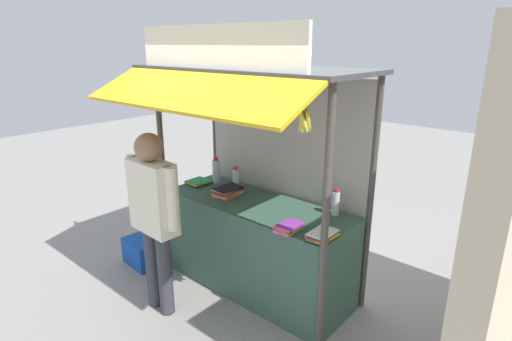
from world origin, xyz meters
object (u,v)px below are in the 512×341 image
object	(u,v)px
water_bottle_center	(336,203)
magazine_stack_far_left	(289,228)
magazine_stack_mid_left	(322,235)
banana_bunch_inner_left	(181,103)
magazine_stack_right	(228,191)
magazine_stack_front_left	(199,182)
vendor_person	(154,209)
water_bottle_mid_right	(236,178)
plastic_crate	(148,250)
water_bottle_rear_center	(216,171)
banana_bunch_rightmost	(164,99)
banana_bunch_leftmost	(259,113)
banana_bunch_inner_right	(305,121)

from	to	relation	value
water_bottle_center	magazine_stack_far_left	xyz separation A→B (m)	(-0.13, -0.56, -0.09)
magazine_stack_mid_left	banana_bunch_inner_left	distance (m)	1.77
magazine_stack_right	banana_bunch_inner_left	bearing A→B (deg)	-106.03
magazine_stack_front_left	banana_bunch_inner_left	world-z (taller)	banana_bunch_inner_left
water_bottle_center	vendor_person	world-z (taller)	vendor_person
vendor_person	banana_bunch_inner_left	bearing A→B (deg)	-79.59
water_bottle_mid_right	magazine_stack_front_left	distance (m)	0.47
water_bottle_center	magazine_stack_right	distance (m)	1.18
water_bottle_center	plastic_crate	xyz separation A→B (m)	(-2.07, -0.73, -0.93)
water_bottle_mid_right	magazine_stack_mid_left	distance (m)	1.45
water_bottle_rear_center	banana_bunch_rightmost	distance (m)	1.10
magazine_stack_mid_left	magazine_stack_far_left	distance (m)	0.31
magazine_stack_far_left	banana_bunch_leftmost	world-z (taller)	banana_bunch_leftmost
magazine_stack_mid_left	vendor_person	size ratio (longest dim) A/B	0.16
banana_bunch_leftmost	magazine_stack_far_left	bearing A→B (deg)	44.18
water_bottle_center	banana_bunch_rightmost	world-z (taller)	banana_bunch_rightmost
water_bottle_mid_right	banana_bunch_leftmost	bearing A→B (deg)	-36.30
magazine_stack_right	banana_bunch_inner_left	distance (m)	1.09
banana_bunch_inner_right	banana_bunch_leftmost	xyz separation A→B (m)	(-0.43, 0.00, 0.01)
magazine_stack_mid_left	magazine_stack_right	bearing A→B (deg)	169.95
magazine_stack_mid_left	banana_bunch_rightmost	world-z (taller)	banana_bunch_rightmost
magazine_stack_front_left	water_bottle_rear_center	bearing A→B (deg)	56.75
magazine_stack_far_left	banana_bunch_rightmost	distance (m)	1.73
banana_bunch_inner_right	plastic_crate	world-z (taller)	banana_bunch_inner_right
magazine_stack_mid_left	banana_bunch_inner_left	bearing A→B (deg)	-171.02
banana_bunch_leftmost	banana_bunch_inner_left	bearing A→B (deg)	-180.00
plastic_crate	banana_bunch_rightmost	bearing A→B (deg)	-1.54
magazine_stack_far_left	plastic_crate	xyz separation A→B (m)	(-1.94, -0.16, -0.84)
magazine_stack_mid_left	magazine_stack_right	distance (m)	1.34
banana_bunch_inner_right	water_bottle_rear_center	bearing A→B (deg)	158.15
water_bottle_rear_center	banana_bunch_leftmost	bearing A→B (deg)	-28.52
magazine_stack_right	banana_bunch_inner_right	size ratio (longest dim) A/B	1.11
water_bottle_rear_center	banana_bunch_leftmost	distance (m)	1.63
banana_bunch_inner_right	plastic_crate	distance (m)	2.85
water_bottle_mid_right	magazine_stack_right	bearing A→B (deg)	-70.87
water_bottle_center	vendor_person	xyz separation A→B (m)	(-1.21, -1.17, -0.02)
plastic_crate	banana_bunch_leftmost	bearing A→B (deg)	-0.53
magazine_stack_far_left	banana_bunch_inner_right	bearing A→B (deg)	-36.52
banana_bunch_leftmost	vendor_person	distance (m)	1.36
water_bottle_mid_right	water_bottle_center	xyz separation A→B (m)	(1.21, 0.09, 0.00)
banana_bunch_leftmost	vendor_person	xyz separation A→B (m)	(-0.90, -0.43, -0.92)
magazine_stack_front_left	magazine_stack_right	bearing A→B (deg)	-2.08
water_bottle_mid_right	vendor_person	world-z (taller)	vendor_person
magazine_stack_far_left	banana_bunch_inner_left	size ratio (longest dim) A/B	0.95
magazine_stack_far_left	plastic_crate	bearing A→B (deg)	-175.18
water_bottle_center	magazine_stack_far_left	size ratio (longest dim) A/B	1.01
banana_bunch_inner_left	magazine_stack_right	bearing A→B (deg)	73.97
magazine_stack_right	vendor_person	xyz separation A→B (m)	(-0.07, -0.89, 0.06)
water_bottle_mid_right	magazine_stack_right	size ratio (longest dim) A/B	0.79
magazine_stack_right	water_bottle_center	bearing A→B (deg)	13.77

